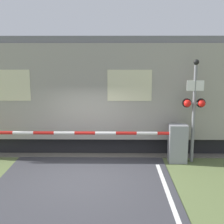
# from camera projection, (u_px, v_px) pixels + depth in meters

# --- Properties ---
(ground_plane) EXTENTS (80.00, 80.00, 0.00)m
(ground_plane) POSITION_uv_depth(u_px,v_px,m) (86.00, 177.00, 9.24)
(ground_plane) COLOR #5B6B3D
(track_bed) EXTENTS (36.00, 3.20, 0.13)m
(track_bed) POSITION_uv_depth(u_px,v_px,m) (94.00, 144.00, 12.50)
(track_bed) COLOR #666056
(track_bed) RESTS_ON ground_plane
(train) EXTENTS (15.18, 2.76, 4.19)m
(train) POSITION_uv_depth(u_px,v_px,m) (128.00, 92.00, 12.08)
(train) COLOR black
(train) RESTS_ON ground_plane
(crossing_barrier) EXTENTS (6.60, 0.44, 1.29)m
(crossing_barrier) POSITION_uv_depth(u_px,v_px,m) (161.00, 142.00, 10.39)
(crossing_barrier) COLOR gray
(crossing_barrier) RESTS_ON ground_plane
(signal_post) EXTENTS (0.76, 0.26, 3.42)m
(signal_post) POSITION_uv_depth(u_px,v_px,m) (194.00, 105.00, 10.18)
(signal_post) COLOR gray
(signal_post) RESTS_ON ground_plane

